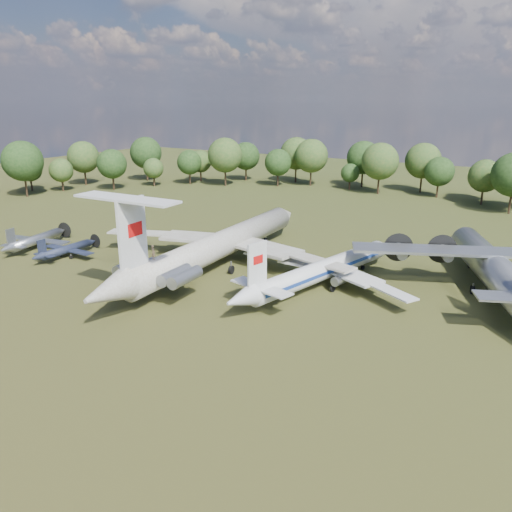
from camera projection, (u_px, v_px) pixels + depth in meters
The scene contains 7 objects.
ground at pixel (197, 268), 77.41m from camera, with size 300.00×300.00×0.00m, color #223E14.
il62_airliner at pixel (221, 249), 77.11m from camera, with size 43.52×56.57×5.55m, color beige, non-canonical shape.
tu104_jet at pixel (324, 273), 69.21m from camera, with size 28.54×38.05×3.80m, color silver, non-canonical shape.
an12_transport at pixel (493, 273), 66.84m from camera, with size 37.15×41.53×5.46m, color #A1A4A9, non-canonical shape.
small_prop_west at pixel (67, 251), 82.12m from camera, with size 10.22×13.93×2.04m, color black, non-canonical shape.
small_prop_northwest at pixel (36, 242), 86.86m from camera, with size 12.10×16.50×2.42m, color #A8ACB0, non-canonical shape.
person_on_il62 at pixel (153, 252), 63.02m from camera, with size 0.70×0.46×1.91m, color #9C794F.
Camera 1 is at (46.15, -57.64, 25.03)m, focal length 35.00 mm.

